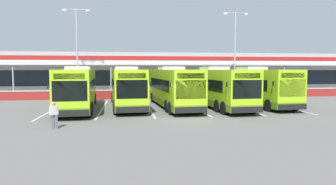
% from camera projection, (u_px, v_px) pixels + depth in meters
% --- Properties ---
extents(ground_plane, '(200.00, 200.00, 0.00)m').
position_uv_depth(ground_plane, '(183.00, 117.00, 22.18)').
color(ground_plane, '#605E5B').
extents(terminal_building, '(70.00, 13.00, 6.00)m').
position_uv_depth(terminal_building, '(152.00, 73.00, 48.53)').
color(terminal_building, silver).
rests_on(terminal_building, ground).
extents(red_barrier_wall, '(60.00, 0.40, 1.10)m').
position_uv_depth(red_barrier_wall, '(161.00, 94.00, 36.46)').
color(red_barrier_wall, maroon).
rests_on(red_barrier_wall, ground).
extents(coach_bus_leftmost, '(3.56, 12.29, 3.78)m').
position_uv_depth(coach_bus_leftmost, '(78.00, 89.00, 26.13)').
color(coach_bus_leftmost, '#9ED11E').
rests_on(coach_bus_leftmost, ground).
extents(coach_bus_left_centre, '(3.56, 12.29, 3.78)m').
position_uv_depth(coach_bus_left_centre, '(127.00, 88.00, 27.97)').
color(coach_bus_left_centre, '#9ED11E').
rests_on(coach_bus_left_centre, ground).
extents(coach_bus_centre, '(3.56, 12.29, 3.78)m').
position_uv_depth(coach_bus_centre, '(173.00, 88.00, 27.83)').
color(coach_bus_centre, '#9ED11E').
rests_on(coach_bus_centre, ground).
extents(coach_bus_right_centre, '(3.56, 12.29, 3.78)m').
position_uv_depth(coach_bus_right_centre, '(217.00, 88.00, 27.91)').
color(coach_bus_right_centre, '#9ED11E').
rests_on(coach_bus_right_centre, ground).
extents(coach_bus_rightmost, '(3.56, 12.29, 3.78)m').
position_uv_depth(coach_bus_rightmost, '(255.00, 87.00, 29.60)').
color(coach_bus_rightmost, '#9ED11E').
rests_on(coach_bus_rightmost, ground).
extents(bay_stripe_far_west, '(0.14, 13.00, 0.01)m').
position_uv_depth(bay_stripe_far_west, '(55.00, 109.00, 26.68)').
color(bay_stripe_far_west, silver).
rests_on(bay_stripe_far_west, ground).
extents(bay_stripe_west, '(0.14, 13.00, 0.01)m').
position_uv_depth(bay_stripe_west, '(103.00, 108.00, 27.25)').
color(bay_stripe_west, silver).
rests_on(bay_stripe_west, ground).
extents(bay_stripe_mid_west, '(0.14, 13.00, 0.01)m').
position_uv_depth(bay_stripe_mid_west, '(149.00, 107.00, 27.82)').
color(bay_stripe_mid_west, silver).
rests_on(bay_stripe_mid_west, ground).
extents(bay_stripe_centre, '(0.14, 13.00, 0.01)m').
position_uv_depth(bay_stripe_centre, '(193.00, 107.00, 28.39)').
color(bay_stripe_centre, silver).
rests_on(bay_stripe_centre, ground).
extents(bay_stripe_mid_east, '(0.14, 13.00, 0.01)m').
position_uv_depth(bay_stripe_mid_east, '(236.00, 106.00, 28.96)').
color(bay_stripe_mid_east, silver).
rests_on(bay_stripe_mid_east, ground).
extents(bay_stripe_east, '(0.14, 13.00, 0.01)m').
position_uv_depth(bay_stripe_east, '(276.00, 105.00, 29.53)').
color(bay_stripe_east, silver).
rests_on(bay_stripe_east, ground).
extents(pedestrian_in_dark_coat, '(0.48, 0.41, 1.62)m').
position_uv_depth(pedestrian_in_dark_coat, '(54.00, 114.00, 17.73)').
color(pedestrian_in_dark_coat, slate).
rests_on(pedestrian_in_dark_coat, ground).
extents(lamp_post_west, '(3.24, 0.28, 11.00)m').
position_uv_depth(lamp_post_west, '(77.00, 47.00, 37.12)').
color(lamp_post_west, '#9E9EA3').
rests_on(lamp_post_west, ground).
extents(lamp_post_centre, '(3.24, 0.28, 11.00)m').
position_uv_depth(lamp_post_centre, '(235.00, 48.00, 39.36)').
color(lamp_post_centre, '#9E9EA3').
rests_on(lamp_post_centre, ground).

